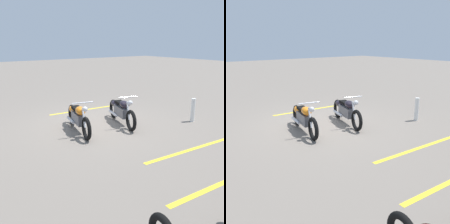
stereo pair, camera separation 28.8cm
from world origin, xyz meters
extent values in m
plane|color=slate|center=(0.00, 0.00, 0.00)|extent=(60.00, 60.00, 0.00)
torus|color=black|center=(1.11, -0.94, 0.34)|extent=(0.68, 0.25, 0.67)
torus|color=black|center=(-0.41, -0.61, 0.34)|extent=(0.68, 0.25, 0.67)
cube|color=#59595E|center=(0.30, -0.76, 0.42)|extent=(0.87, 0.40, 0.32)
ellipsoid|color=orange|center=(0.57, -0.82, 0.72)|extent=(0.57, 0.39, 0.24)
ellipsoid|color=orange|center=(-0.25, -0.64, 0.56)|extent=(0.60, 0.36, 0.22)
cube|color=black|center=(0.18, -0.74, 0.70)|extent=(0.48, 0.33, 0.09)
cylinder|color=silver|center=(0.89, -0.89, 0.60)|extent=(0.27, 0.11, 0.56)
cylinder|color=silver|center=(0.84, -0.88, 1.02)|extent=(0.17, 0.61, 0.04)
sphere|color=silver|center=(1.04, -0.93, 0.88)|extent=(0.15, 0.15, 0.15)
cylinder|color=silver|center=(-0.12, -0.82, 0.26)|extent=(0.70, 0.24, 0.09)
torus|color=black|center=(1.26, 0.56, 0.34)|extent=(0.67, 0.29, 0.67)
torus|color=black|center=(-0.24, 0.99, 0.34)|extent=(0.67, 0.29, 0.67)
cube|color=#59595E|center=(0.46, 0.79, 0.42)|extent=(0.87, 0.44, 0.32)
ellipsoid|color=black|center=(0.72, 0.72, 0.72)|extent=(0.58, 0.41, 0.24)
ellipsoid|color=black|center=(-0.09, 0.95, 0.56)|extent=(0.60, 0.38, 0.22)
cube|color=black|center=(0.33, 0.83, 0.70)|extent=(0.49, 0.35, 0.09)
cylinder|color=silver|center=(1.03, 0.63, 0.60)|extent=(0.27, 0.13, 0.56)
cylinder|color=silver|center=(0.99, 0.64, 1.02)|extent=(0.20, 0.61, 0.04)
sphere|color=silver|center=(1.18, 0.58, 0.88)|extent=(0.15, 0.15, 0.15)
cylinder|color=silver|center=(0.03, 0.76, 0.26)|extent=(0.70, 0.28, 0.09)
cylinder|color=white|center=(1.73, 2.93, 0.41)|extent=(0.14, 0.14, 0.82)
cube|color=yellow|center=(-1.82, 0.80, 0.00)|extent=(0.31, 3.20, 0.01)
cube|color=yellow|center=(3.30, 0.95, 0.00)|extent=(0.31, 3.20, 0.01)
camera|label=1|loc=(7.20, -4.43, 2.72)|focal=42.04mm
camera|label=2|loc=(7.02, -4.66, 2.72)|focal=42.04mm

